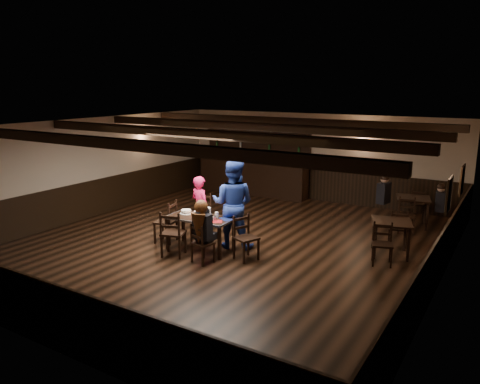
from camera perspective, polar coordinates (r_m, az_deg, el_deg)
The scene contains 25 objects.
ground at distance 10.83m, azimuth -1.30°, elevation -6.27°, with size 10.00×10.00×0.00m, color black.
room_shell at distance 10.41m, azimuth -1.19°, elevation 2.89°, with size 9.02×10.02×2.71m.
dining_table at distance 10.24m, azimuth -4.89°, elevation -3.57°, with size 1.50×0.81×0.75m.
chair_near_left at distance 9.93m, azimuth -8.32°, elevation -4.66°, with size 0.59×0.57×1.00m.
chair_near_right at distance 9.54m, azimuth -4.90°, elevation -5.92°, with size 0.47×0.45×0.84m.
chair_end_left at distance 10.85m, azimuth -8.67°, elevation -3.20°, with size 0.53×0.55×0.98m.
chair_end_right at distance 9.75m, azimuth 0.47°, elevation -5.08°, with size 0.55×0.56×0.93m.
chair_far_pushed at distance 11.82m, azimuth -4.55°, elevation -1.99°, with size 0.52×0.51×0.90m.
woman_pink at distance 10.96m, azimuth -4.87°, elevation -1.94°, with size 0.55×0.36×1.51m, color red.
man_blue at distance 10.34m, azimuth -0.88°, elevation -1.43°, with size 0.97×0.75×1.99m, color navy.
seated_person at distance 9.45m, azimuth -4.68°, elevation -3.70°, with size 0.37×0.55×0.90m.
cake at distance 10.52m, azimuth -6.59°, elevation -2.42°, with size 0.28×0.28×0.09m.
plate_stack_a at distance 10.17m, azimuth -5.21°, elevation -2.73°, with size 0.16×0.16×0.15m, color white.
plate_stack_b at distance 10.12m, azimuth -4.12°, elevation -2.54°, with size 0.20×0.20×0.23m, color white.
tea_light at distance 10.28m, azimuth -4.48°, elevation -2.82°, with size 0.05×0.05×0.06m.
salt_shaker at distance 9.90m, azimuth -3.32°, elevation -3.28°, with size 0.04×0.04×0.09m, color silver.
pepper_shaker at distance 9.96m, azimuth -3.07°, elevation -3.16°, with size 0.04×0.04×0.10m, color #A5A8AD.
drink_glass at distance 10.17m, azimuth -2.87°, elevation -2.77°, with size 0.07×0.07×0.12m, color silver.
menu_red at distance 9.88m, azimuth -3.12°, elevation -3.60°, with size 0.32×0.22×0.00m, color maroon.
menu_blue at distance 10.05m, azimuth -1.66°, elevation -3.28°, with size 0.33×0.23×0.00m, color #0F194B.
bar_counter at distance 15.59m, azimuth 1.72°, elevation 2.47°, with size 4.02×0.70×2.20m.
back_table_a at distance 10.43m, azimuth 17.98°, elevation -3.94°, with size 1.01×1.01×0.75m.
back_table_b at distance 12.76m, azimuth 20.35°, elevation -1.07°, with size 0.99×0.99×0.75m.
bg_patron_left at distance 12.99m, azimuth 17.15°, elevation 0.38°, with size 0.31×0.42×0.80m.
bg_patron_right at distance 12.69m, azimuth 23.22°, elevation -0.61°, with size 0.27×0.37×0.71m.
Camera 1 is at (5.55, -8.58, 3.57)m, focal length 35.00 mm.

